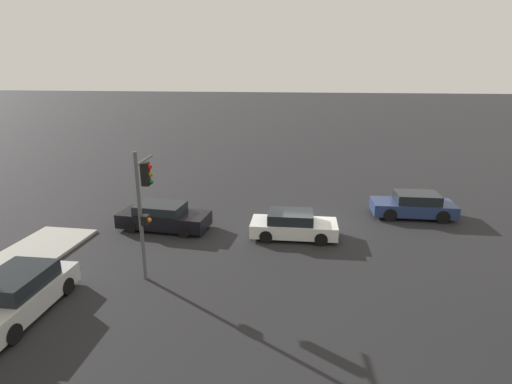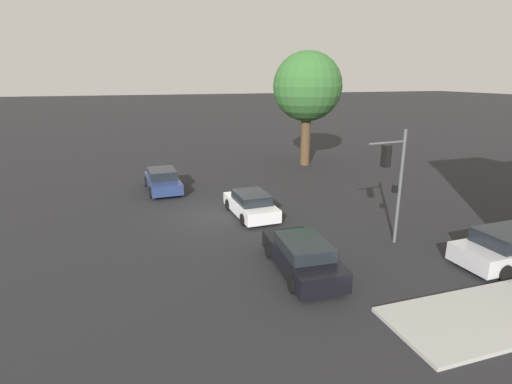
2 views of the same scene
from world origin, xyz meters
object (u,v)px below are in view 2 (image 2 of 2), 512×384
street_tree (307,87)px  parked_car_0 (510,248)px  crossing_car_2 (251,204)px  crossing_car_0 (302,256)px  crossing_car_1 (163,180)px  traffic_signal (393,172)px

street_tree → parked_car_0: 20.14m
crossing_car_2 → crossing_car_0: bearing=177.0°
crossing_car_1 → crossing_car_2: crossing_car_1 is taller
street_tree → traffic_signal: 16.79m
traffic_signal → crossing_car_0: 5.48m
crossing_car_1 → crossing_car_0: bearing=14.3°
traffic_signal → parked_car_0: 5.30m
street_tree → parked_car_0: bearing=-0.5°
street_tree → crossing_car_2: street_tree is taller
traffic_signal → crossing_car_2: 7.56m
traffic_signal → crossing_car_1: 14.82m
crossing_car_1 → parked_car_0: (15.03, 11.89, 0.01)m
street_tree → crossing_car_1: street_tree is taller
crossing_car_1 → parked_car_0: size_ratio=0.99×
crossing_car_0 → crossing_car_2: bearing=2.9°
parked_car_0 → crossing_car_2: bearing=130.9°
traffic_signal → crossing_car_0: size_ratio=1.08×
crossing_car_0 → crossing_car_2: size_ratio=1.10×
parked_car_0 → crossing_car_0: bearing=164.4°
street_tree → parked_car_0: size_ratio=2.01×
crossing_car_0 → parked_car_0: size_ratio=1.03×
traffic_signal → crossing_car_2: (-5.40, -4.59, -2.64)m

